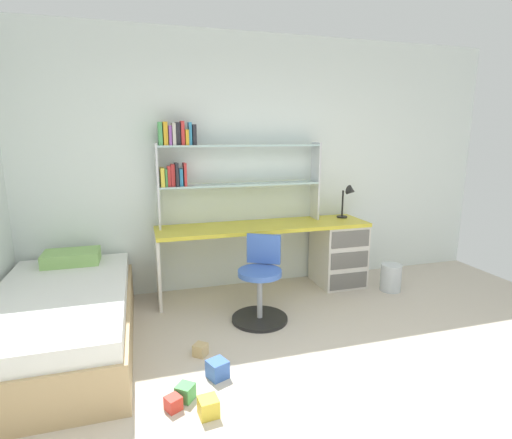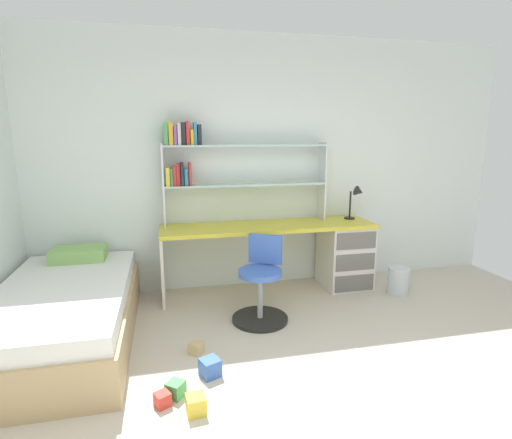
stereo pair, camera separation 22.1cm
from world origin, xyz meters
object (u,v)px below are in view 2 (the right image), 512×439
at_px(desk, 323,250).
at_px(swivel_chair, 261,288).
at_px(toy_block_green_2, 176,389).
at_px(toy_block_natural_4, 196,348).
at_px(toy_block_red_0, 162,399).
at_px(bed_platform, 64,314).
at_px(toy_block_yellow_1, 196,405).
at_px(toy_block_blue_3, 210,368).
at_px(bookshelf_hutch, 219,163).
at_px(desk_lamp, 357,197).
at_px(waste_bin, 398,281).

relative_size(desk, swivel_chair, 2.92).
distance_m(toy_block_green_2, toy_block_natural_4, 0.53).
distance_m(desk, toy_block_red_0, 2.47).
height_order(swivel_chair, toy_block_green_2, swivel_chair).
distance_m(desk, toy_block_natural_4, 1.90).
bearing_deg(bed_platform, toy_block_red_0, -51.98).
relative_size(toy_block_green_2, toy_block_natural_4, 1.10).
xyz_separation_m(toy_block_yellow_1, toy_block_blue_3, (0.13, 0.37, 0.01)).
bearing_deg(bookshelf_hutch, toy_block_green_2, -107.05).
bearing_deg(toy_block_yellow_1, desk_lamp, 43.50).
bearing_deg(waste_bin, desk, 152.73).
bearing_deg(swivel_chair, toy_block_green_2, -129.76).
height_order(desk, toy_block_natural_4, desk).
height_order(waste_bin, toy_block_red_0, waste_bin).
xyz_separation_m(toy_block_red_0, toy_block_natural_4, (0.26, 0.58, 0.00)).
bearing_deg(toy_block_red_0, toy_block_yellow_1, -29.41).
distance_m(desk, waste_bin, 0.86).
distance_m(toy_block_yellow_1, toy_block_green_2, 0.23).
bearing_deg(desk, bookshelf_hutch, 171.92).
relative_size(bookshelf_hutch, toy_block_yellow_1, 15.05).
xyz_separation_m(waste_bin, toy_block_natural_4, (-2.23, -0.73, -0.10)).
xyz_separation_m(bed_platform, waste_bin, (3.27, 0.31, -0.10)).
distance_m(bookshelf_hutch, swivel_chair, 1.39).
bearing_deg(toy_block_green_2, toy_block_blue_3, 35.90).
height_order(bookshelf_hutch, toy_block_blue_3, bookshelf_hutch).
height_order(bed_platform, toy_block_yellow_1, bed_platform).
bearing_deg(toy_block_blue_3, waste_bin, 26.13).
relative_size(toy_block_red_0, toy_block_natural_4, 0.94).
relative_size(toy_block_red_0, toy_block_blue_3, 0.70).
distance_m(desk, desk_lamp, 0.71).
xyz_separation_m(toy_block_red_0, toy_block_yellow_1, (0.20, -0.11, 0.01)).
relative_size(waste_bin, toy_block_yellow_1, 2.56).
bearing_deg(toy_block_blue_3, desk_lamp, 39.12).
bearing_deg(bed_platform, toy_block_blue_3, -33.70).
xyz_separation_m(toy_block_green_2, toy_block_blue_3, (0.25, 0.18, 0.01)).
height_order(swivel_chair, toy_block_yellow_1, swivel_chair).
bearing_deg(waste_bin, toy_block_yellow_1, -147.96).
xyz_separation_m(bookshelf_hutch, waste_bin, (1.86, -0.53, -1.26)).
relative_size(desk, toy_block_red_0, 25.47).
relative_size(toy_block_yellow_1, toy_block_green_2, 1.12).
relative_size(bed_platform, toy_block_red_0, 21.95).
height_order(desk, toy_block_yellow_1, desk).
distance_m(bookshelf_hutch, toy_block_green_2, 2.30).
bearing_deg(desk, swivel_chair, -143.69).
relative_size(swivel_chair, toy_block_red_0, 8.72).
distance_m(desk_lamp, toy_block_blue_3, 2.55).
height_order(desk, swivel_chair, swivel_chair).
bearing_deg(toy_block_green_2, desk_lamp, 38.75).
height_order(toy_block_blue_3, toy_block_natural_4, toy_block_blue_3).
height_order(desk_lamp, toy_block_yellow_1, desk_lamp).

